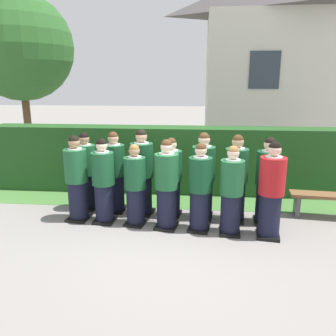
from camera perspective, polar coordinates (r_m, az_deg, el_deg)
name	(u,v)px	position (r m, az deg, el deg)	size (l,w,h in m)	color
ground_plane	(167,227)	(6.32, -0.23, -9.89)	(60.00, 60.00, 0.00)	gray
student_front_row_0	(77,180)	(6.63, -15.14, -2.02)	(0.43, 0.51, 1.64)	black
student_front_row_1	(103,183)	(6.41, -10.84, -2.51)	(0.42, 0.49, 1.60)	black
student_front_row_2	(135,187)	(6.23, -5.56, -3.21)	(0.43, 0.52, 1.52)	black
student_front_row_3	(167,187)	(6.04, -0.21, -3.15)	(0.45, 0.55, 1.63)	black
student_front_row_4	(200,190)	(5.98, 5.41, -3.65)	(0.44, 0.51, 1.59)	black
student_front_row_5	(231,193)	(5.92, 10.65, -4.12)	(0.41, 0.47, 1.57)	black
student_in_red_blazer	(271,192)	(5.94, 17.00, -3.97)	(0.45, 0.53, 1.66)	black
student_rear_row_0	(86,173)	(7.14, -13.63, -0.87)	(0.42, 0.53, 1.61)	black
student_rear_row_1	(115,174)	(6.90, -9.00, -1.03)	(0.43, 0.52, 1.65)	black
student_rear_row_2	(142,175)	(6.66, -4.40, -1.13)	(0.48, 0.57, 1.72)	black
student_rear_row_3	(171,180)	(6.57, 0.56, -1.97)	(0.42, 0.52, 1.57)	black
student_rear_row_4	(203,178)	(6.49, 5.96, -1.73)	(0.44, 0.52, 1.69)	black
student_rear_row_5	(236,180)	(6.47, 11.37, -2.08)	(0.45, 0.55, 1.67)	black
student_rear_row_6	(267,183)	(6.49, 16.36, -2.48)	(0.43, 0.53, 1.64)	black
hedge	(175,160)	(8.10, 1.20, 1.44)	(8.85, 0.70, 1.56)	#214C1E
school_building_main	(299,58)	(12.78, 21.18, 16.96)	(6.49, 3.30, 6.54)	beige
oak_tree_left	(20,47)	(12.15, -23.72, 18.13)	(3.31, 3.31, 5.28)	brown
wooden_bench	(327,200)	(7.30, 25.27, -4.97)	(1.43, 0.50, 0.48)	brown
lawn_strip	(172,201)	(7.55, 0.73, -5.67)	(8.85, 0.90, 0.01)	#477A38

